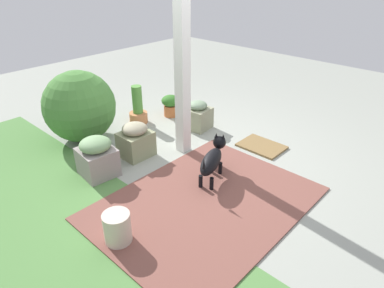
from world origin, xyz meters
TOP-DOWN VIEW (x-y plane):
  - ground_plane at (0.00, 0.00)m, footprint 12.00×12.00m
  - brick_path at (-0.71, 0.63)m, footprint 1.80×2.40m
  - porch_pillar at (0.33, -0.09)m, footprint 0.15×0.15m
  - stone_planter_nearest at (0.66, -0.75)m, footprint 0.41×0.40m
  - stone_planter_mid at (0.69, 0.47)m, footprint 0.37×0.42m
  - stone_planter_far at (0.67, 1.09)m, footprint 0.47×0.45m
  - round_shrub at (1.67, 0.68)m, footprint 1.04×1.04m
  - terracotta_pot_broad at (1.33, -0.80)m, footprint 0.31×0.31m
  - terracotta_pot_tall at (1.52, -0.25)m, footprint 0.30×0.30m
  - dog at (-0.44, 0.21)m, footprint 0.41×0.70m
  - ceramic_urn at (-0.47, 1.64)m, footprint 0.26×0.26m
  - doormat at (-0.45, -0.90)m, footprint 0.62×0.46m

SIDE VIEW (x-z plane):
  - ground_plane at x=0.00m, z-range 0.00..0.00m
  - brick_path at x=-0.71m, z-range 0.00..0.02m
  - doormat at x=-0.45m, z-range 0.00..0.03m
  - ceramic_urn at x=-0.47m, z-range 0.00..0.33m
  - terracotta_pot_broad at x=1.33m, z-range 0.02..0.39m
  - stone_planter_nearest at x=0.66m, z-range -0.01..0.44m
  - terracotta_pot_tall at x=1.52m, z-range -0.09..0.54m
  - stone_planter_mid at x=0.69m, z-range -0.01..0.47m
  - stone_planter_far at x=0.67m, z-range 0.00..0.51m
  - dog at x=-0.44m, z-range 0.04..0.53m
  - round_shrub at x=1.67m, z-range 0.00..1.04m
  - porch_pillar at x=0.33m, z-range 0.00..2.33m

